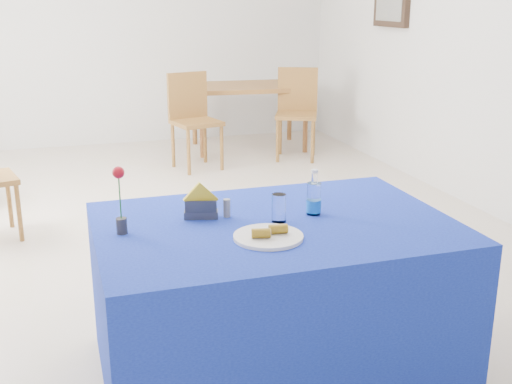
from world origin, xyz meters
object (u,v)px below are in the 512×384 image
Objects in this scene: chair_bg_left at (192,114)px; chair_bg_right at (297,106)px; blue_table at (274,298)px; oak_table at (248,91)px; plate at (268,237)px; water_bottle at (314,199)px.

chair_bg_left is 1.20m from chair_bg_right.
blue_table is 4.79m from oak_table.
chair_bg_right is at bearing -9.45° from chair_bg_left.
plate is at bearing -111.45° from chair_bg_left.
oak_table is at bearing 76.87° from water_bottle.
blue_table is at bearing -165.85° from water_bottle.
plate is at bearing -88.76° from chair_bg_right.
plate is 0.30× the size of chair_bg_left.
oak_table is (1.37, 4.79, -0.09)m from plate.
water_bottle reaches higher than plate.
chair_bg_right is (1.45, 3.98, -0.26)m from water_bottle.
water_bottle is at bearing -86.20° from chair_bg_right.
plate is 1.38× the size of water_bottle.
plate is 0.44m from blue_table.
chair_bg_left is at bearing 86.31° from water_bottle.
oak_table is (1.06, 4.55, -0.15)m from water_bottle.
oak_table is at bearing 147.86° from chair_bg_right.
water_bottle reaches higher than blue_table.
water_bottle is (0.21, 0.05, 0.45)m from blue_table.
water_bottle is at bearing 14.15° from blue_table.
plate is 4.57m from chair_bg_right.
chair_bg_right is (1.75, 4.22, -0.20)m from plate.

